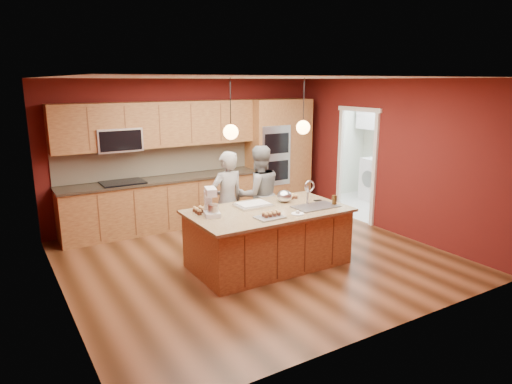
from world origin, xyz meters
TOP-DOWN VIEW (x-y plane):
  - floor at (0.00, 0.00)m, footprint 5.50×5.50m
  - ceiling at (0.00, 0.00)m, footprint 5.50×5.50m
  - wall_back at (0.00, 2.50)m, footprint 5.50×0.00m
  - wall_front at (0.00, -2.50)m, footprint 5.50×0.00m
  - wall_left at (-2.75, 0.00)m, footprint 0.00×5.00m
  - wall_right at (2.75, 0.00)m, footprint 0.00×5.00m
  - cabinet_run at (-0.68, 2.25)m, footprint 3.74×0.64m
  - oven_column at (1.85, 2.19)m, footprint 1.30×0.62m
  - doorway_trim at (2.73, 0.80)m, footprint 0.08×1.11m
  - laundry_room at (4.35, 1.20)m, footprint 2.60×2.70m
  - pendant_left at (-0.57, -0.27)m, footprint 0.20×0.20m
  - pendant_right at (0.62, -0.27)m, footprint 0.20×0.20m
  - island at (0.04, -0.27)m, footprint 2.30×1.29m
  - person_left at (-0.17, 0.63)m, footprint 0.62×0.44m
  - person_right at (0.41, 0.63)m, footprint 0.89×0.74m
  - stand_mixer at (-0.81, -0.12)m, footprint 0.27×0.33m
  - sheet_cake at (-0.07, 0.01)m, footprint 0.52×0.39m
  - cooling_rack at (-0.18, -0.62)m, footprint 0.39×0.29m
  - mixing_bowl at (0.47, -0.04)m, footprint 0.23×0.23m
  - plate at (0.25, -0.68)m, footprint 0.18×0.18m
  - tumbler at (1.02, -0.56)m, footprint 0.07×0.07m
  - phone at (0.96, -0.24)m, footprint 0.13×0.09m
  - cupcakes_left at (-0.84, 0.10)m, footprint 0.25×0.25m
  - cupcakes_rack at (-0.14, -0.60)m, footprint 0.28×0.14m
  - cupcakes_right at (0.70, 0.15)m, footprint 0.15×0.30m
  - washer at (4.21, 0.80)m, footprint 0.81×0.82m
  - dryer at (4.19, 1.62)m, footprint 0.62×0.64m

SIDE VIEW (x-z plane):
  - floor at x=0.00m, z-range 0.00..0.00m
  - island at x=0.04m, z-range -0.18..1.05m
  - dryer at x=4.19m, z-range 0.00..0.96m
  - washer at x=4.21m, z-range 0.00..1.04m
  - person_left at x=-0.17m, z-range 0.00..1.60m
  - person_right at x=0.41m, z-range 0.00..1.64m
  - phone at x=0.96m, z-range 0.85..0.86m
  - plate at x=0.25m, z-range 0.85..0.86m
  - cooling_rack at x=-0.18m, z-range 0.85..0.87m
  - sheet_cake at x=-0.07m, z-range 0.84..0.89m
  - cupcakes_right at x=0.70m, z-range 0.85..0.91m
  - cupcakes_left at x=-0.84m, z-range 0.85..0.92m
  - cupcakes_rack at x=-0.14m, z-range 0.86..0.93m
  - tumbler at x=1.02m, z-range 0.85..0.99m
  - mixing_bowl at x=0.47m, z-range 0.84..1.04m
  - cabinet_run at x=-0.68m, z-range -0.17..2.13m
  - stand_mixer at x=-0.81m, z-range 0.82..1.21m
  - doorway_trim at x=2.73m, z-range -0.05..2.15m
  - oven_column at x=1.85m, z-range 0.00..2.30m
  - wall_back at x=0.00m, z-range -1.40..4.10m
  - wall_front at x=0.00m, z-range -1.40..4.10m
  - wall_left at x=-2.75m, z-range -1.15..3.85m
  - wall_right at x=2.75m, z-range -1.15..3.85m
  - laundry_room at x=4.35m, z-range 0.60..3.30m
  - pendant_left at x=-0.57m, z-range 1.60..2.40m
  - pendant_right at x=0.62m, z-range 1.60..2.40m
  - ceiling at x=0.00m, z-range 2.70..2.70m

